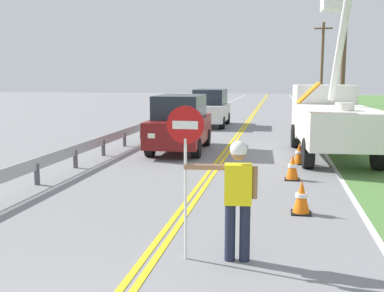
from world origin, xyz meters
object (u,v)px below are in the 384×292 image
(flagger_worker, at_px, (237,193))
(traffic_cone_mid, at_px, (292,168))
(utility_pole_far, at_px, (322,62))
(traffic_cone_tail, at_px, (299,154))
(stop_sign_paddle, at_px, (185,148))
(traffic_cone_lead, at_px, (302,197))
(utility_bucket_truck, at_px, (331,115))
(utility_pole_mid, at_px, (344,53))
(oncoming_suv_nearest, at_px, (180,123))
(oncoming_suv_second, at_px, (211,108))

(flagger_worker, relative_size, traffic_cone_mid, 2.61)
(utility_pole_far, distance_m, traffic_cone_tail, 33.99)
(stop_sign_paddle, relative_size, traffic_cone_lead, 3.33)
(utility_bucket_truck, distance_m, traffic_cone_tail, 2.51)
(flagger_worker, distance_m, utility_bucket_truck, 10.44)
(utility_bucket_truck, xyz_separation_m, utility_pole_mid, (1.86, 11.81, 2.77))
(stop_sign_paddle, xyz_separation_m, utility_bucket_truck, (3.15, 10.23, -0.28))
(oncoming_suv_nearest, xyz_separation_m, oncoming_suv_second, (-0.20, 9.10, 0.00))
(flagger_worker, distance_m, oncoming_suv_nearest, 10.57)
(flagger_worker, distance_m, oncoming_suv_second, 19.50)
(oncoming_suv_nearest, xyz_separation_m, utility_pole_mid, (7.29, 11.84, 3.14))
(stop_sign_paddle, height_order, oncoming_suv_second, stop_sign_paddle)
(oncoming_suv_second, distance_m, utility_pole_mid, 8.57)
(traffic_cone_lead, bearing_deg, traffic_cone_mid, 91.70)
(utility_bucket_truck, height_order, oncoming_suv_second, utility_bucket_truck)
(oncoming_suv_second, height_order, utility_pole_mid, utility_pole_mid)
(traffic_cone_tail, bearing_deg, traffic_cone_mid, -96.55)
(utility_pole_mid, distance_m, utility_pole_far, 19.82)
(utility_bucket_truck, bearing_deg, oncoming_suv_nearest, -179.67)
(oncoming_suv_second, height_order, traffic_cone_lead, oncoming_suv_second)
(flagger_worker, relative_size, utility_bucket_truck, 0.26)
(utility_pole_mid, bearing_deg, traffic_cone_lead, -99.32)
(oncoming_suv_nearest, xyz_separation_m, traffic_cone_tail, (4.30, -1.92, -0.72))
(flagger_worker, distance_m, traffic_cone_tail, 8.33)
(oncoming_suv_nearest, distance_m, traffic_cone_mid, 5.94)
(utility_pole_far, distance_m, traffic_cone_lead, 39.49)
(flagger_worker, xyz_separation_m, traffic_cone_tail, (1.25, 8.20, -0.71))
(oncoming_suv_nearest, bearing_deg, traffic_cone_tail, -24.10)
(utility_pole_mid, xyz_separation_m, traffic_cone_tail, (-2.99, -13.76, -3.86))
(traffic_cone_tail, bearing_deg, flagger_worker, -98.68)
(utility_pole_mid, bearing_deg, utility_bucket_truck, -98.95)
(utility_bucket_truck, distance_m, traffic_cone_mid, 4.69)
(oncoming_suv_nearest, distance_m, oncoming_suv_second, 9.11)
(utility_bucket_truck, height_order, utility_pole_mid, utility_pole_mid)
(flagger_worker, bearing_deg, utility_bucket_truck, 76.81)
(oncoming_suv_nearest, bearing_deg, oncoming_suv_second, 91.25)
(stop_sign_paddle, height_order, oncoming_suv_nearest, stop_sign_paddle)
(oncoming_suv_nearest, height_order, traffic_cone_mid, oncoming_suv_nearest)
(traffic_cone_mid, bearing_deg, traffic_cone_tail, 83.45)
(utility_bucket_truck, xyz_separation_m, traffic_cone_lead, (-1.31, -7.50, -1.09))
(oncoming_suv_nearest, relative_size, utility_pole_mid, 0.58)
(oncoming_suv_nearest, xyz_separation_m, traffic_cone_lead, (4.12, -7.46, -0.72))
(utility_bucket_truck, distance_m, oncoming_suv_second, 10.68)
(utility_pole_far, bearing_deg, stop_sign_paddle, -97.49)
(traffic_cone_tail, bearing_deg, oncoming_suv_nearest, 155.90)
(utility_bucket_truck, distance_m, utility_pole_mid, 12.27)
(utility_pole_mid, bearing_deg, stop_sign_paddle, -102.79)
(utility_bucket_truck, relative_size, utility_pole_far, 0.84)
(stop_sign_paddle, xyz_separation_m, utility_pole_far, (5.50, 41.85, 2.58))
(oncoming_suv_second, bearing_deg, stop_sign_paddle, -82.68)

